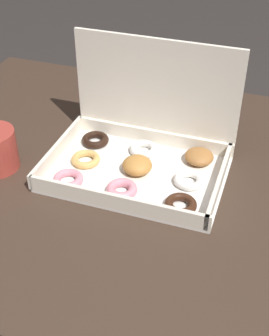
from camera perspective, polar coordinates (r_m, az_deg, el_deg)
name	(u,v)px	position (r m, az deg, el deg)	size (l,w,h in m)	color
dining_table	(138,209)	(1.04, 0.41, -5.03)	(1.13, 0.85, 0.74)	#38281E
donut_box	(142,145)	(0.97, 0.87, 2.83)	(0.36, 0.25, 0.25)	silver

